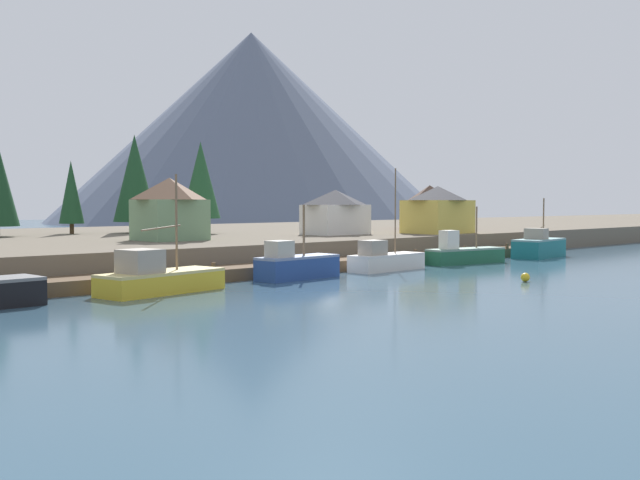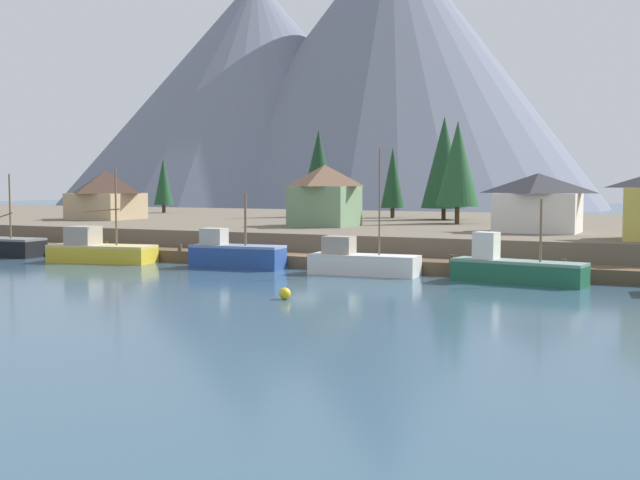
% 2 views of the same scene
% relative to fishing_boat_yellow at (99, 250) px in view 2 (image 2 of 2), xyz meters
% --- Properties ---
extents(ground_plane, '(400.00, 400.00, 1.00)m').
position_rel_fishing_boat_yellow_xyz_m(ground_plane, '(18.48, 22.55, -1.54)').
color(ground_plane, '#335166').
extents(dock, '(80.00, 4.00, 1.60)m').
position_rel_fishing_boat_yellow_xyz_m(dock, '(18.48, 4.54, -0.54)').
color(dock, brown).
rests_on(dock, ground_plane).
extents(shoreline_bank, '(400.00, 56.00, 2.50)m').
position_rel_fishing_boat_yellow_xyz_m(shoreline_bank, '(18.48, 34.55, 0.21)').
color(shoreline_bank, '#665B4C').
rests_on(shoreline_bank, ground_plane).
extents(mountain_west_peak, '(110.70, 110.70, 64.26)m').
position_rel_fishing_boat_yellow_xyz_m(mountain_west_peak, '(-70.02, 148.67, 31.09)').
color(mountain_west_peak, slate).
rests_on(mountain_west_peak, ground_plane).
extents(mountain_central_peak, '(114.62, 114.62, 75.77)m').
position_rel_fishing_boat_yellow_xyz_m(mountain_central_peak, '(-32.20, 156.13, 36.85)').
color(mountain_central_peak, slate).
rests_on(mountain_central_peak, ground_plane).
extents(fishing_boat_yellow, '(9.50, 4.63, 8.18)m').
position_rel_fishing_boat_yellow_xyz_m(fishing_boat_yellow, '(0.00, 0.00, 0.00)').
color(fishing_boat_yellow, gold).
rests_on(fishing_boat_yellow, ground_plane).
extents(fishing_boat_blue, '(7.74, 3.15, 6.02)m').
position_rel_fishing_boat_yellow_xyz_m(fishing_boat_blue, '(13.19, 0.83, 0.06)').
color(fishing_boat_blue, navy).
rests_on(fishing_boat_blue, ground_plane).
extents(fishing_boat_white, '(8.31, 2.90, 9.35)m').
position_rel_fishing_boat_yellow_xyz_m(fishing_boat_white, '(24.03, 0.96, -0.07)').
color(fishing_boat_white, silver).
rests_on(fishing_boat_white, ground_plane).
extents(fishing_boat_green, '(9.33, 3.56, 5.79)m').
position_rel_fishing_boat_yellow_xyz_m(fishing_boat_green, '(35.56, 0.68, -0.06)').
color(fishing_boat_green, '#1E5B3D').
rests_on(fishing_boat_green, ground_plane).
extents(house_tan, '(7.37, 7.18, 5.75)m').
position_rel_fishing_boat_yellow_xyz_m(house_tan, '(-17.39, 21.69, 4.41)').
color(house_tan, tan).
rests_on(house_tan, shoreline_bank).
extents(house_white, '(7.39, 4.99, 5.17)m').
position_rel_fishing_boat_yellow_xyz_m(house_white, '(33.80, 17.60, 4.10)').
color(house_white, silver).
rests_on(house_white, shoreline_bank).
extents(house_green, '(6.19, 5.70, 6.12)m').
position_rel_fishing_boat_yellow_xyz_m(house_green, '(12.56, 19.00, 4.59)').
color(house_green, '#6B8E66').
rests_on(house_green, shoreline_bank).
extents(conifer_near_left, '(2.76, 2.76, 7.82)m').
position_rel_fishing_boat_yellow_xyz_m(conifer_near_left, '(-23.31, 41.12, 5.93)').
color(conifer_near_left, '#4C3823').
rests_on(conifer_near_left, shoreline_bank).
extents(conifer_near_right, '(4.58, 4.58, 10.86)m').
position_rel_fishing_boat_yellow_xyz_m(conifer_near_right, '(23.16, 29.41, 7.80)').
color(conifer_near_right, '#4C3823').
rests_on(conifer_near_right, shoreline_bank).
extents(conifer_mid_left, '(5.30, 5.30, 12.00)m').
position_rel_fishing_boat_yellow_xyz_m(conifer_mid_left, '(19.14, 37.73, 8.13)').
color(conifer_mid_left, '#4C3823').
rests_on(conifer_mid_left, shoreline_bank).
extents(conifer_mid_right, '(2.90, 2.90, 8.66)m').
position_rel_fishing_boat_yellow_xyz_m(conifer_mid_right, '(11.98, 39.85, 6.38)').
color(conifer_mid_right, '#4C3823').
rests_on(conifer_mid_right, shoreline_bank).
extents(conifer_back_left, '(4.62, 4.62, 10.94)m').
position_rel_fishing_boat_yellow_xyz_m(conifer_back_left, '(2.76, 37.99, 7.50)').
color(conifer_back_left, '#4C3823').
rests_on(conifer_back_left, shoreline_bank).
extents(channel_buoy, '(0.70, 0.70, 0.70)m').
position_rel_fishing_boat_yellow_xyz_m(channel_buoy, '(25.01, -12.93, -0.69)').
color(channel_buoy, gold).
rests_on(channel_buoy, ground_plane).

